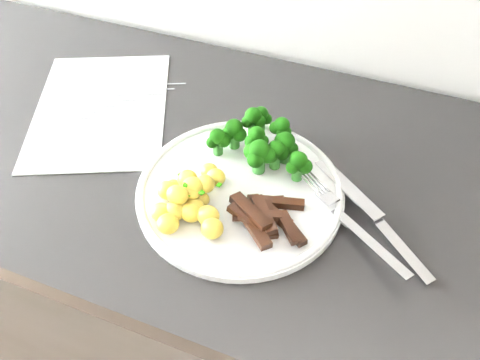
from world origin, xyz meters
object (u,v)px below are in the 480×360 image
potatoes (191,199)px  beef_strips (265,215)px  fork (354,226)px  knife (385,231)px  counter (223,300)px  recipe_paper (101,108)px  broccoli (263,142)px  plate (240,190)px

potatoes → beef_strips: bearing=7.9°
fork → knife: bearing=20.7°
counter → fork: 0.52m
fork → counter: bearing=164.0°
counter → recipe_paper: bearing=169.8°
recipe_paper → potatoes: (0.25, -0.15, 0.03)m
knife → broccoli: bearing=160.6°
recipe_paper → potatoes: 0.29m
plate → potatoes: potatoes is taller
recipe_paper → potatoes: bearing=-31.6°
broccoli → potatoes: broccoli is taller
knife → fork: bearing=-159.3°
recipe_paper → plate: size_ratio=1.26×
broccoli → potatoes: size_ratio=1.19×
broccoli → beef_strips: 0.12m
counter → plate: size_ratio=7.78×
fork → knife: 0.04m
beef_strips → knife: (0.16, 0.04, -0.01)m
potatoes → knife: size_ratio=0.71×
recipe_paper → knife: bearing=-10.5°
recipe_paper → knife: knife is taller
knife → counter: bearing=169.2°
recipe_paper → plate: bearing=-17.9°
counter → potatoes: (0.01, -0.11, 0.47)m
broccoli → beef_strips: size_ratio=1.38×
broccoli → knife: bearing=-19.4°
potatoes → knife: potatoes is taller
beef_strips → plate: bearing=142.0°
recipe_paper → counter: bearing=-10.2°
plate → potatoes: 0.08m
plate → beef_strips: 0.07m
plate → beef_strips: beef_strips is taller
fork → potatoes: bearing=-168.9°
recipe_paper → knife: size_ratio=1.93×
fork → beef_strips: bearing=-166.1°
broccoli → potatoes: bearing=-114.4°
beef_strips → potatoes: bearing=-172.1°
broccoli → beef_strips: (0.05, -0.11, -0.02)m
potatoes → knife: (0.26, 0.06, -0.02)m
beef_strips → knife: 0.16m
recipe_paper → beef_strips: size_ratio=3.17×
plate → potatoes: size_ratio=2.18×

